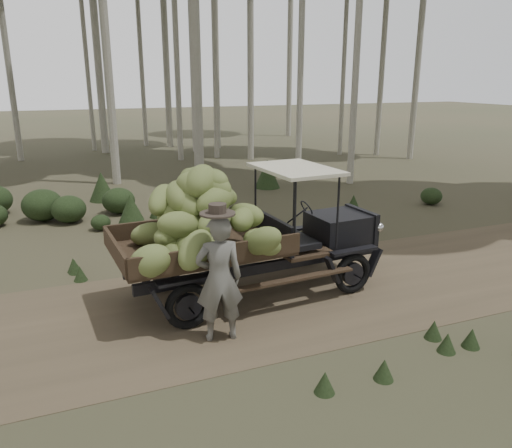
% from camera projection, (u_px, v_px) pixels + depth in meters
% --- Properties ---
extents(ground, '(120.00, 120.00, 0.00)m').
position_uv_depth(ground, '(205.00, 310.00, 8.58)').
color(ground, '#473D2B').
rests_on(ground, ground).
extents(dirt_track, '(70.00, 4.00, 0.01)m').
position_uv_depth(dirt_track, '(205.00, 309.00, 8.58)').
color(dirt_track, brown).
rests_on(dirt_track, ground).
extents(banana_truck, '(5.11, 2.54, 2.56)m').
position_uv_depth(banana_truck, '(222.00, 220.00, 8.49)').
color(banana_truck, black).
rests_on(banana_truck, ground).
extents(farmer, '(0.77, 0.59, 2.12)m').
position_uv_depth(farmer, '(219.00, 277.00, 7.36)').
color(farmer, '#605E58').
rests_on(farmer, ground).
extents(undergrowth, '(24.38, 17.71, 1.37)m').
position_uv_depth(undergrowth, '(110.00, 265.00, 9.16)').
color(undergrowth, '#233319').
rests_on(undergrowth, ground).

